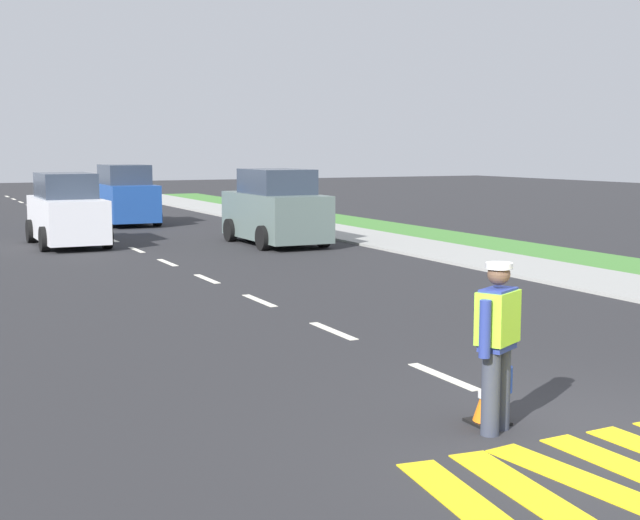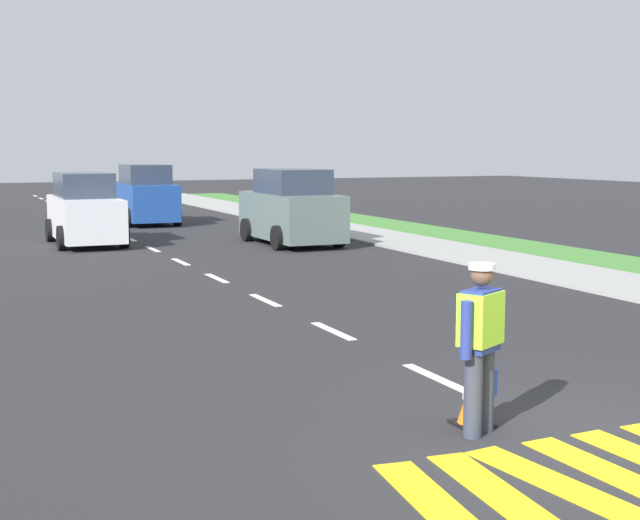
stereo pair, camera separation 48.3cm
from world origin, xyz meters
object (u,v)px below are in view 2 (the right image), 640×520
object	(u,v)px
road_worker	(481,339)
car_outgoing_far	(145,197)
car_oncoming_second	(85,211)
car_parked_far	(291,209)
traffic_cone_near	(473,400)

from	to	relation	value
road_worker	car_outgoing_far	size ratio (longest dim) A/B	0.42
road_worker	car_oncoming_second	xyz separation A→B (m)	(-0.78, 18.97, 0.02)
car_outgoing_far	car_parked_far	size ratio (longest dim) A/B	0.95
traffic_cone_near	car_outgoing_far	world-z (taller)	car_outgoing_far
road_worker	car_oncoming_second	distance (m)	18.99
road_worker	car_parked_far	bearing A→B (deg)	74.31
road_worker	car_outgoing_far	distance (m)	25.34
car_oncoming_second	car_parked_far	distance (m)	5.93
traffic_cone_near	car_outgoing_far	distance (m)	25.11
car_oncoming_second	car_outgoing_far	distance (m)	7.00
car_oncoming_second	car_parked_far	world-z (taller)	car_parked_far
road_worker	traffic_cone_near	xyz separation A→B (m)	(0.08, 0.23, -0.68)
car_outgoing_far	car_parked_far	xyz separation A→B (m)	(2.34, -8.55, 0.00)
car_outgoing_far	car_parked_far	world-z (taller)	same
car_parked_far	traffic_cone_near	bearing A→B (deg)	-105.65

